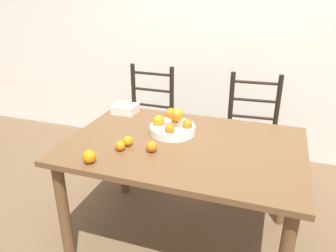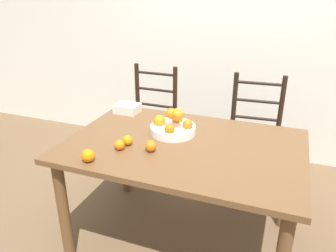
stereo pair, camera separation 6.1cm
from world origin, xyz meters
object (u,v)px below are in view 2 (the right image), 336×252
(fruit_bowl, at_px, (173,126))
(orange_loose_1, at_px, (119,145))
(book_stack, at_px, (127,108))
(orange_loose_0, at_px, (151,146))
(orange_loose_2, at_px, (127,140))
(chair_left, at_px, (150,125))
(orange_loose_3, at_px, (88,156))
(chair_right, at_px, (253,141))

(fruit_bowl, height_order, orange_loose_1, fruit_bowl)
(orange_loose_1, height_order, book_stack, book_stack)
(orange_loose_0, height_order, book_stack, orange_loose_0)
(orange_loose_0, xyz_separation_m, orange_loose_2, (-0.17, 0.03, -0.00))
(fruit_bowl, height_order, chair_left, chair_left)
(orange_loose_2, xyz_separation_m, orange_loose_3, (-0.11, -0.26, 0.01))
(orange_loose_3, height_order, chair_left, chair_left)
(fruit_bowl, bearing_deg, orange_loose_1, -122.19)
(orange_loose_0, distance_m, chair_right, 1.13)
(orange_loose_0, height_order, chair_right, chair_right)
(orange_loose_3, bearing_deg, fruit_bowl, 59.92)
(chair_left, bearing_deg, orange_loose_2, -73.55)
(orange_loose_0, xyz_separation_m, book_stack, (-0.43, 0.53, -0.00))
(orange_loose_1, distance_m, orange_loose_2, 0.07)
(chair_left, xyz_separation_m, book_stack, (0.01, -0.44, 0.31))
(fruit_bowl, relative_size, orange_loose_0, 4.47)
(book_stack, bearing_deg, orange_loose_2, -62.59)
(orange_loose_0, relative_size, orange_loose_1, 1.11)
(fruit_bowl, height_order, orange_loose_2, fruit_bowl)
(orange_loose_3, xyz_separation_m, book_stack, (-0.15, 0.77, -0.00))
(orange_loose_2, relative_size, orange_loose_3, 0.84)
(orange_loose_0, relative_size, chair_left, 0.07)
(fruit_bowl, distance_m, book_stack, 0.52)
(orange_loose_1, xyz_separation_m, orange_loose_3, (-0.09, -0.19, 0.01))
(book_stack, bearing_deg, orange_loose_0, -51.16)
(orange_loose_2, height_order, book_stack, book_stack)
(orange_loose_1, distance_m, chair_right, 1.26)
(orange_loose_1, xyz_separation_m, chair_right, (0.68, 1.02, -0.31))
(orange_loose_2, bearing_deg, book_stack, 117.41)
(orange_loose_0, bearing_deg, book_stack, 128.84)
(chair_right, bearing_deg, book_stack, -158.82)
(orange_loose_2, bearing_deg, chair_left, 105.86)
(orange_loose_0, bearing_deg, orange_loose_3, -139.35)
(chair_left, distance_m, book_stack, 0.54)
(orange_loose_1, xyz_separation_m, orange_loose_2, (0.02, 0.07, 0.00))
(orange_loose_0, height_order, orange_loose_3, orange_loose_3)
(fruit_bowl, relative_size, chair_right, 0.30)
(orange_loose_0, relative_size, chair_right, 0.07)
(orange_loose_0, xyz_separation_m, orange_loose_1, (-0.18, -0.05, -0.00))
(orange_loose_2, distance_m, chair_left, 1.03)
(orange_loose_3, bearing_deg, orange_loose_2, 67.41)
(book_stack, bearing_deg, orange_loose_3, -78.66)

